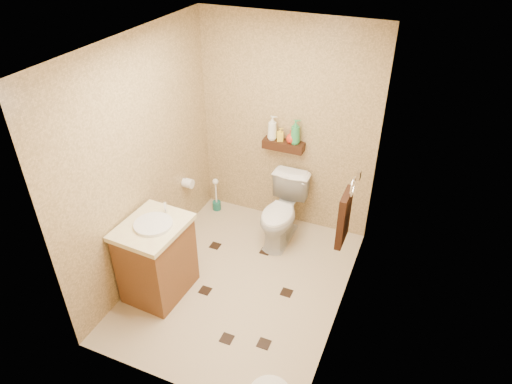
% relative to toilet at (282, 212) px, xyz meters
% --- Properties ---
extents(ground, '(2.50, 2.50, 0.00)m').
position_rel_toilet_xyz_m(ground, '(-0.12, -0.83, -0.37)').
color(ground, '#BEAA8B').
rests_on(ground, ground).
extents(wall_back, '(2.00, 0.04, 2.40)m').
position_rel_toilet_xyz_m(wall_back, '(-0.12, 0.42, 0.83)').
color(wall_back, tan).
rests_on(wall_back, ground).
extents(wall_front, '(2.00, 0.04, 2.40)m').
position_rel_toilet_xyz_m(wall_front, '(-0.12, -2.08, 0.83)').
color(wall_front, tan).
rests_on(wall_front, ground).
extents(wall_left, '(0.04, 2.50, 2.40)m').
position_rel_toilet_xyz_m(wall_left, '(-1.12, -0.83, 0.83)').
color(wall_left, tan).
rests_on(wall_left, ground).
extents(wall_right, '(0.04, 2.50, 2.40)m').
position_rel_toilet_xyz_m(wall_right, '(0.88, -0.83, 0.83)').
color(wall_right, tan).
rests_on(wall_right, ground).
extents(ceiling, '(2.00, 2.50, 0.02)m').
position_rel_toilet_xyz_m(ceiling, '(-0.12, -0.83, 2.03)').
color(ceiling, silver).
rests_on(ceiling, wall_back).
extents(wall_shelf, '(0.46, 0.14, 0.10)m').
position_rel_toilet_xyz_m(wall_shelf, '(-0.12, 0.34, 0.65)').
color(wall_shelf, '#35180E').
rests_on(wall_shelf, wall_back).
extents(floor_accents, '(1.12, 1.35, 0.01)m').
position_rel_toilet_xyz_m(floor_accents, '(-0.06, -0.92, -0.37)').
color(floor_accents, black).
rests_on(floor_accents, ground).
extents(toilet, '(0.42, 0.73, 0.75)m').
position_rel_toilet_xyz_m(toilet, '(0.00, 0.00, 0.00)').
color(toilet, white).
rests_on(toilet, ground).
extents(vanity, '(0.58, 0.69, 0.94)m').
position_rel_toilet_xyz_m(vanity, '(-0.82, -1.22, 0.04)').
color(vanity, brown).
rests_on(vanity, ground).
extents(toilet_brush, '(0.10, 0.10, 0.45)m').
position_rel_toilet_xyz_m(toilet_brush, '(-0.94, 0.24, -0.22)').
color(toilet_brush, '#196659').
rests_on(toilet_brush, ground).
extents(towel_ring, '(0.12, 0.30, 0.76)m').
position_rel_toilet_xyz_m(towel_ring, '(0.79, -0.58, 0.57)').
color(towel_ring, silver).
rests_on(towel_ring, wall_right).
extents(toilet_paper, '(0.12, 0.11, 0.12)m').
position_rel_toilet_xyz_m(toilet_paper, '(-1.07, -0.18, 0.23)').
color(toilet_paper, white).
rests_on(toilet_paper, wall_left).
extents(bottle_a, '(0.11, 0.11, 0.27)m').
position_rel_toilet_xyz_m(bottle_a, '(-0.26, 0.34, 0.83)').
color(bottle_a, white).
rests_on(bottle_a, wall_shelf).
extents(bottle_b, '(0.09, 0.09, 0.15)m').
position_rel_toilet_xyz_m(bottle_b, '(-0.17, 0.34, 0.77)').
color(bottle_b, yellow).
rests_on(bottle_b, wall_shelf).
extents(bottle_c, '(0.16, 0.16, 0.15)m').
position_rel_toilet_xyz_m(bottle_c, '(-0.04, 0.34, 0.77)').
color(bottle_c, red).
rests_on(bottle_c, wall_shelf).
extents(bottle_d, '(0.13, 0.13, 0.28)m').
position_rel_toilet_xyz_m(bottle_d, '(0.00, 0.34, 0.83)').
color(bottle_d, '#30904F').
rests_on(bottle_d, wall_shelf).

